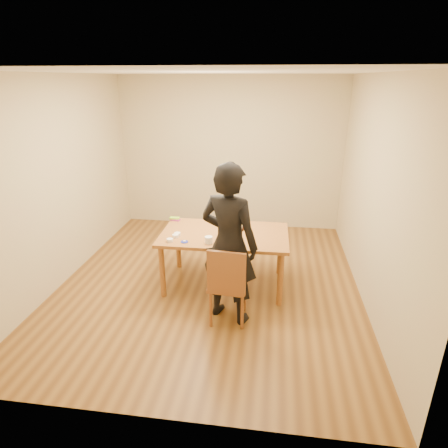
# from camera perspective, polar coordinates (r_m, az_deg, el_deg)

# --- Properties ---
(room_shell) EXTENTS (4.00, 4.50, 2.70)m
(room_shell) POSITION_cam_1_polar(r_m,az_deg,el_deg) (5.03, -1.72, 6.55)
(room_shell) COLOR brown
(room_shell) RESTS_ON ground
(dining_table) EXTENTS (1.65, 0.99, 0.04)m
(dining_table) POSITION_cam_1_polar(r_m,az_deg,el_deg) (4.87, 0.08, -1.65)
(dining_table) COLOR brown
(dining_table) RESTS_ON floor
(dining_chair) EXTENTS (0.45, 0.45, 0.04)m
(dining_chair) POSITION_cam_1_polar(r_m,az_deg,el_deg) (4.29, 0.67, -9.22)
(dining_chair) COLOR brown
(dining_chair) RESTS_ON floor
(cake_plate) EXTENTS (0.29, 0.29, 0.02)m
(cake_plate) POSITION_cam_1_polar(r_m,az_deg,el_deg) (5.00, 1.44, -0.66)
(cake_plate) COLOR #AE280B
(cake_plate) RESTS_ON dining_table
(cake) EXTENTS (0.24, 0.24, 0.08)m
(cake) POSITION_cam_1_polar(r_m,az_deg,el_deg) (4.98, 1.44, -0.13)
(cake) COLOR white
(cake) RESTS_ON cake_plate
(frosting_dome) EXTENTS (0.24, 0.24, 0.03)m
(frosting_dome) POSITION_cam_1_polar(r_m,az_deg,el_deg) (4.96, 1.45, 0.42)
(frosting_dome) COLOR white
(frosting_dome) RESTS_ON cake
(frosting_tub) EXTENTS (0.09, 0.09, 0.08)m
(frosting_tub) POSITION_cam_1_polar(r_m,az_deg,el_deg) (4.57, -2.36, -2.43)
(frosting_tub) COLOR white
(frosting_tub) RESTS_ON dining_table
(frosting_lid) EXTENTS (0.09, 0.09, 0.01)m
(frosting_lid) POSITION_cam_1_polar(r_m,az_deg,el_deg) (4.63, -6.05, -2.71)
(frosting_lid) COLOR #1924A7
(frosting_lid) RESTS_ON dining_table
(frosting_dollop) EXTENTS (0.04, 0.04, 0.02)m
(frosting_dollop) POSITION_cam_1_polar(r_m,az_deg,el_deg) (4.63, -6.06, -2.57)
(frosting_dollop) COLOR white
(frosting_dollop) RESTS_ON frosting_lid
(ramekin_green) EXTENTS (0.08, 0.08, 0.04)m
(ramekin_green) POSITION_cam_1_polar(r_m,az_deg,el_deg) (4.67, -8.26, -2.44)
(ramekin_green) COLOR white
(ramekin_green) RESTS_ON dining_table
(ramekin_yellow) EXTENTS (0.08, 0.08, 0.04)m
(ramekin_yellow) POSITION_cam_1_polar(r_m,az_deg,el_deg) (4.83, -7.12, -1.54)
(ramekin_yellow) COLOR white
(ramekin_yellow) RESTS_ON dining_table
(ramekin_multi) EXTENTS (0.08, 0.08, 0.04)m
(ramekin_multi) POSITION_cam_1_polar(r_m,az_deg,el_deg) (4.78, -7.41, -1.81)
(ramekin_multi) COLOR white
(ramekin_multi) RESTS_ON dining_table
(candy_box_pink) EXTENTS (0.15, 0.09, 0.02)m
(candy_box_pink) POSITION_cam_1_polar(r_m,az_deg,el_deg) (5.35, -7.46, 0.67)
(candy_box_pink) COLOR #C22D9B
(candy_box_pink) RESTS_ON dining_table
(candy_box_green) EXTENTS (0.14, 0.07, 0.02)m
(candy_box_green) POSITION_cam_1_polar(r_m,az_deg,el_deg) (5.35, -7.51, 0.90)
(candy_box_green) COLOR green
(candy_box_green) RESTS_ON candy_box_pink
(spatula) EXTENTS (0.16, 0.09, 0.01)m
(spatula) POSITION_cam_1_polar(r_m,az_deg,el_deg) (4.44, -1.75, -3.68)
(spatula) COLOR black
(spatula) RESTS_ON dining_table
(person) EXTENTS (0.79, 0.66, 1.85)m
(person) POSITION_cam_1_polar(r_m,az_deg,el_deg) (4.11, 0.78, -3.17)
(person) COLOR black
(person) RESTS_ON floor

